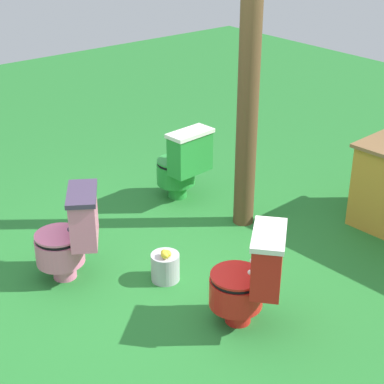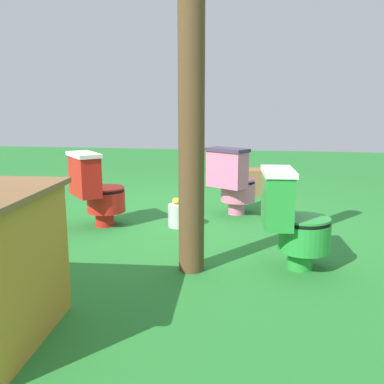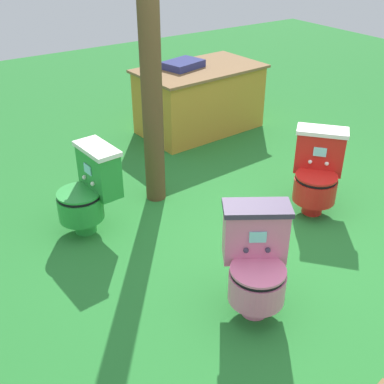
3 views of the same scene
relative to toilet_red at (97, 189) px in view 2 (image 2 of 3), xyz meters
name	(u,v)px [view 2 (image 2 of 3)]	position (x,y,z in m)	size (l,w,h in m)	color
ground	(174,222)	(-0.70, -0.27, -0.37)	(14.00, 14.00, 0.00)	#26752D
toilet_red	(97,189)	(0.00, 0.00, 0.00)	(0.64, 0.63, 0.73)	red
toilet_pink	(233,181)	(-1.26, -0.66, 0.00)	(0.60, 0.63, 0.73)	pink
toilet_green	(292,219)	(-1.78, 0.81, 0.00)	(0.52, 0.45, 0.73)	green
wooden_post	(191,121)	(-1.08, 0.96, 0.69)	(0.18, 0.18, 2.12)	brown
small_crate	(254,181)	(-1.45, -1.85, -0.21)	(0.30, 0.35, 0.32)	brown
lemon_bucket	(179,215)	(-0.78, -0.13, -0.25)	(0.22, 0.22, 0.28)	#B7B7BF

